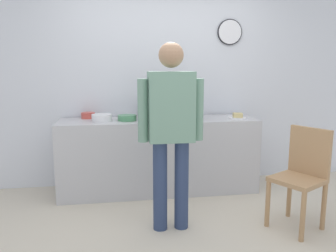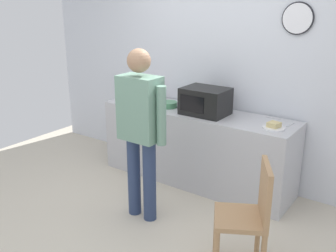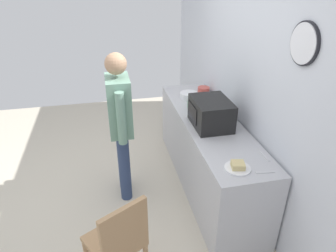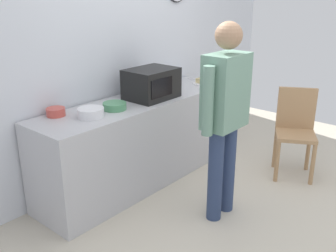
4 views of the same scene
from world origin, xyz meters
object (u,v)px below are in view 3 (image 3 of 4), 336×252
(person_standing, at_px, (120,119))
(wooden_chair, at_px, (119,242))
(fork_utensil, at_px, (265,172))
(mixing_bowl, at_px, (196,105))
(microwave, at_px, (211,113))
(salad_bowl, at_px, (189,95))
(spoon_utensil, at_px, (264,156))
(cereal_bowl, at_px, (204,90))
(sandwich_plate, at_px, (238,167))

(person_standing, xyz_separation_m, wooden_chair, (1.22, -0.14, -0.47))
(fork_utensil, height_order, wooden_chair, wooden_chair)
(person_standing, distance_m, wooden_chair, 1.31)
(mixing_bowl, height_order, person_standing, person_standing)
(microwave, distance_m, salad_bowl, 0.80)
(person_standing, bearing_deg, microwave, 81.17)
(microwave, bearing_deg, fork_utensil, 10.37)
(spoon_utensil, bearing_deg, fork_utensil, -26.99)
(microwave, height_order, person_standing, person_standing)
(microwave, relative_size, cereal_bowl, 3.05)
(cereal_bowl, distance_m, person_standing, 1.47)
(fork_utensil, bearing_deg, microwave, -169.63)
(cereal_bowl, distance_m, mixing_bowl, 0.53)
(spoon_utensil, relative_size, wooden_chair, 0.18)
(fork_utensil, distance_m, spoon_utensil, 0.26)
(cereal_bowl, bearing_deg, salad_bowl, -56.61)
(salad_bowl, xyz_separation_m, spoon_utensil, (1.49, 0.30, -0.04))
(salad_bowl, relative_size, person_standing, 0.14)
(spoon_utensil, xyz_separation_m, person_standing, (-0.84, -1.25, 0.11))
(cereal_bowl, xyz_separation_m, person_standing, (0.82, -1.21, 0.08))
(fork_utensil, height_order, spoon_utensil, same)
(microwave, relative_size, fork_utensil, 2.94)
(sandwich_plate, xyz_separation_m, fork_utensil, (0.10, 0.21, -0.02))
(salad_bowl, distance_m, person_standing, 1.15)
(microwave, bearing_deg, salad_bowl, -178.71)
(salad_bowl, distance_m, mixing_bowl, 0.29)
(mixing_bowl, height_order, spoon_utensil, mixing_bowl)
(salad_bowl, relative_size, spoon_utensil, 1.36)
(fork_utensil, relative_size, wooden_chair, 0.18)
(sandwich_plate, distance_m, wooden_chair, 1.16)
(sandwich_plate, bearing_deg, wooden_chair, -77.12)
(microwave, bearing_deg, sandwich_plate, -2.75)
(microwave, distance_m, sandwich_plate, 0.83)
(mixing_bowl, distance_m, fork_utensil, 1.44)
(person_standing, bearing_deg, cereal_bowl, 124.06)
(mixing_bowl, bearing_deg, cereal_bowl, 151.61)
(salad_bowl, relative_size, mixing_bowl, 1.06)
(sandwich_plate, height_order, cereal_bowl, cereal_bowl)
(person_standing, bearing_deg, fork_utensil, 46.62)
(mixing_bowl, bearing_deg, sandwich_plate, -1.54)
(spoon_utensil, bearing_deg, cereal_bowl, -178.64)
(wooden_chair, bearing_deg, spoon_utensil, 105.02)
(microwave, bearing_deg, cereal_bowl, 165.75)
(person_standing, bearing_deg, salad_bowl, 124.24)
(salad_bowl, distance_m, spoon_utensil, 1.52)
(salad_bowl, height_order, person_standing, person_standing)
(microwave, distance_m, cereal_bowl, 1.01)
(cereal_bowl, relative_size, person_standing, 0.10)
(sandwich_plate, relative_size, person_standing, 0.13)
(cereal_bowl, bearing_deg, fork_utensil, -2.34)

